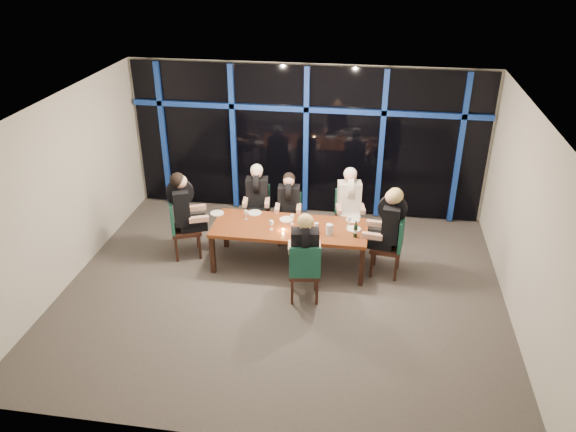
{
  "coord_description": "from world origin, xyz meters",
  "views": [
    {
      "loc": [
        1.24,
        -7.4,
        5.22
      ],
      "look_at": [
        0.0,
        0.6,
        1.05
      ],
      "focal_mm": 35.0,
      "sensor_mm": 36.0,
      "label": 1
    }
  ],
  "objects_px": {
    "water_pitcher": "(329,230)",
    "chair_near_mid": "(305,269)",
    "chair_far_left": "(258,207)",
    "chair_end_left": "(180,225)",
    "chair_far_right": "(348,213)",
    "dining_table": "(290,230)",
    "wine_bottle": "(356,231)",
    "diner_end_left": "(183,203)",
    "diner_far_left": "(257,191)",
    "diner_far_right": "(350,195)",
    "diner_near_mid": "(305,244)",
    "diner_end_right": "(389,219)",
    "chair_far_mid": "(289,215)",
    "chair_end_right": "(393,243)",
    "diner_far_mid": "(289,198)"
  },
  "relations": [
    {
      "from": "chair_far_right",
      "to": "chair_end_left",
      "type": "height_order",
      "value": "chair_end_left"
    },
    {
      "from": "diner_far_right",
      "to": "diner_end_left",
      "type": "distance_m",
      "value": 2.93
    },
    {
      "from": "chair_near_mid",
      "to": "wine_bottle",
      "type": "relative_size",
      "value": 3.51
    },
    {
      "from": "diner_end_left",
      "to": "wine_bottle",
      "type": "xyz_separation_m",
      "value": [
        2.96,
        -0.25,
        -0.17
      ]
    },
    {
      "from": "dining_table",
      "to": "chair_end_left",
      "type": "relative_size",
      "value": 2.41
    },
    {
      "from": "water_pitcher",
      "to": "chair_near_mid",
      "type": "bearing_deg",
      "value": -127.44
    },
    {
      "from": "diner_far_left",
      "to": "wine_bottle",
      "type": "relative_size",
      "value": 3.24
    },
    {
      "from": "chair_end_right",
      "to": "diner_far_left",
      "type": "distance_m",
      "value": 2.68
    },
    {
      "from": "dining_table",
      "to": "wine_bottle",
      "type": "xyz_separation_m",
      "value": [
        1.1,
        -0.19,
        0.18
      ]
    },
    {
      "from": "diner_end_left",
      "to": "diner_far_mid",
      "type": "bearing_deg",
      "value": -89.23
    },
    {
      "from": "chair_far_right",
      "to": "diner_near_mid",
      "type": "relative_size",
      "value": 1.0
    },
    {
      "from": "water_pitcher",
      "to": "chair_far_left",
      "type": "bearing_deg",
      "value": 122.09
    },
    {
      "from": "diner_near_mid",
      "to": "water_pitcher",
      "type": "xyz_separation_m",
      "value": [
        0.31,
        0.73,
        -0.13
      ]
    },
    {
      "from": "chair_far_right",
      "to": "chair_end_left",
      "type": "distance_m",
      "value": 3.04
    },
    {
      "from": "chair_far_mid",
      "to": "chair_near_mid",
      "type": "distance_m",
      "value": 1.96
    },
    {
      "from": "dining_table",
      "to": "water_pitcher",
      "type": "xyz_separation_m",
      "value": [
        0.68,
        -0.19,
        0.17
      ]
    },
    {
      "from": "chair_end_right",
      "to": "chair_near_mid",
      "type": "xyz_separation_m",
      "value": [
        -1.34,
        -0.99,
        -0.03
      ]
    },
    {
      "from": "chair_end_right",
      "to": "diner_near_mid",
      "type": "bearing_deg",
      "value": -48.83
    },
    {
      "from": "chair_far_mid",
      "to": "diner_far_mid",
      "type": "relative_size",
      "value": 1.03
    },
    {
      "from": "diner_far_left",
      "to": "diner_near_mid",
      "type": "bearing_deg",
      "value": -66.12
    },
    {
      "from": "chair_near_mid",
      "to": "diner_far_mid",
      "type": "bearing_deg",
      "value": -82.46
    },
    {
      "from": "chair_end_left",
      "to": "chair_near_mid",
      "type": "xyz_separation_m",
      "value": [
        2.32,
        -1.03,
        -0.03
      ]
    },
    {
      "from": "diner_end_right",
      "to": "water_pitcher",
      "type": "distance_m",
      "value": 0.98
    },
    {
      "from": "diner_far_right",
      "to": "diner_end_left",
      "type": "height_order",
      "value": "diner_end_left"
    },
    {
      "from": "chair_near_mid",
      "to": "diner_near_mid",
      "type": "relative_size",
      "value": 1.03
    },
    {
      "from": "chair_far_mid",
      "to": "chair_far_right",
      "type": "height_order",
      "value": "chair_far_right"
    },
    {
      "from": "diner_far_left",
      "to": "dining_table",
      "type": "bearing_deg",
      "value": -58.65
    },
    {
      "from": "diner_far_right",
      "to": "diner_end_left",
      "type": "bearing_deg",
      "value": -172.31
    },
    {
      "from": "dining_table",
      "to": "diner_end_left",
      "type": "relative_size",
      "value": 2.47
    },
    {
      "from": "chair_end_right",
      "to": "water_pitcher",
      "type": "height_order",
      "value": "chair_end_right"
    },
    {
      "from": "chair_far_right",
      "to": "chair_near_mid",
      "type": "height_order",
      "value": "chair_near_mid"
    },
    {
      "from": "diner_far_left",
      "to": "diner_far_right",
      "type": "distance_m",
      "value": 1.69
    },
    {
      "from": "chair_end_right",
      "to": "dining_table",
      "type": "bearing_deg",
      "value": -83.28
    },
    {
      "from": "diner_far_mid",
      "to": "wine_bottle",
      "type": "xyz_separation_m",
      "value": [
        1.24,
        -0.98,
        -0.03
      ]
    },
    {
      "from": "chair_end_right",
      "to": "diner_end_right",
      "type": "relative_size",
      "value": 1.03
    },
    {
      "from": "chair_end_left",
      "to": "wine_bottle",
      "type": "distance_m",
      "value": 3.06
    },
    {
      "from": "diner_far_left",
      "to": "diner_far_mid",
      "type": "height_order",
      "value": "diner_far_left"
    },
    {
      "from": "diner_near_mid",
      "to": "diner_far_left",
      "type": "bearing_deg",
      "value": -67.65
    },
    {
      "from": "chair_far_mid",
      "to": "water_pitcher",
      "type": "xyz_separation_m",
      "value": [
        0.82,
        -1.07,
        0.33
      ]
    },
    {
      "from": "chair_end_left",
      "to": "diner_near_mid",
      "type": "distance_m",
      "value": 2.52
    },
    {
      "from": "chair_far_left",
      "to": "chair_end_left",
      "type": "xyz_separation_m",
      "value": [
        -1.18,
        -1.01,
        0.06
      ]
    },
    {
      "from": "diner_far_mid",
      "to": "diner_near_mid",
      "type": "relative_size",
      "value": 0.91
    },
    {
      "from": "chair_end_left",
      "to": "wine_bottle",
      "type": "relative_size",
      "value": 3.71
    },
    {
      "from": "chair_far_left",
      "to": "chair_far_right",
      "type": "distance_m",
      "value": 1.69
    },
    {
      "from": "diner_far_left",
      "to": "wine_bottle",
      "type": "height_order",
      "value": "diner_far_left"
    },
    {
      "from": "chair_far_left",
      "to": "water_pitcher",
      "type": "relative_size",
      "value": 5.01
    },
    {
      "from": "chair_far_mid",
      "to": "diner_end_right",
      "type": "bearing_deg",
      "value": -31.19
    },
    {
      "from": "diner_end_right",
      "to": "wine_bottle",
      "type": "relative_size",
      "value": 3.59
    },
    {
      "from": "water_pitcher",
      "to": "dining_table",
      "type": "bearing_deg",
      "value": 146.63
    },
    {
      "from": "dining_table",
      "to": "chair_far_right",
      "type": "distance_m",
      "value": 1.39
    }
  ]
}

